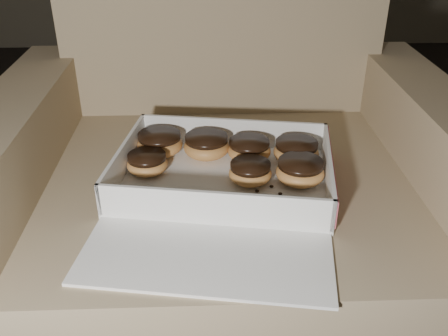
% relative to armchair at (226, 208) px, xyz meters
% --- Properties ---
extents(floor, '(4.50, 4.50, 0.00)m').
position_rel_armchair_xyz_m(floor, '(0.29, -0.09, -0.28)').
color(floor, black).
rests_on(floor, ground).
extents(armchair, '(0.85, 0.72, 0.89)m').
position_rel_armchair_xyz_m(armchair, '(0.00, 0.00, 0.00)').
color(armchair, '#9A8662').
rests_on(armchair, floor).
extents(bakery_box, '(0.42, 0.47, 0.06)m').
position_rel_armchair_xyz_m(bakery_box, '(-0.01, -0.13, 0.13)').
color(bakery_box, white).
rests_on(bakery_box, armchair).
extents(donut_a, '(0.08, 0.08, 0.04)m').
position_rel_armchair_xyz_m(donut_a, '(0.12, -0.04, 0.15)').
color(donut_a, gold).
rests_on(donut_a, bakery_box).
extents(donut_b, '(0.08, 0.08, 0.04)m').
position_rel_armchair_xyz_m(donut_b, '(0.12, -0.11, 0.15)').
color(donut_b, gold).
rests_on(donut_b, bakery_box).
extents(donut_c, '(0.07, 0.07, 0.04)m').
position_rel_armchair_xyz_m(donut_c, '(-0.14, -0.07, 0.15)').
color(donut_c, gold).
rests_on(donut_c, bakery_box).
extents(donut_d, '(0.08, 0.08, 0.04)m').
position_rel_armchair_xyz_m(donut_d, '(-0.12, -0.00, 0.15)').
color(donut_d, gold).
rests_on(donut_d, bakery_box).
extents(donut_e, '(0.08, 0.08, 0.04)m').
position_rel_armchair_xyz_m(donut_e, '(-0.04, -0.02, 0.15)').
color(donut_e, gold).
rests_on(donut_e, bakery_box).
extents(donut_f, '(0.07, 0.07, 0.04)m').
position_rel_armchair_xyz_m(donut_f, '(0.03, -0.11, 0.15)').
color(donut_f, gold).
rests_on(donut_f, bakery_box).
extents(donut_g, '(0.08, 0.08, 0.04)m').
position_rel_armchair_xyz_m(donut_g, '(0.04, -0.03, 0.15)').
color(donut_g, gold).
rests_on(donut_g, bakery_box).
extents(crumb_a, '(0.01, 0.01, 0.00)m').
position_rel_armchair_xyz_m(crumb_a, '(0.08, -0.15, 0.13)').
color(crumb_a, black).
rests_on(crumb_a, bakery_box).
extents(crumb_b, '(0.01, 0.01, 0.00)m').
position_rel_armchair_xyz_m(crumb_b, '(0.07, -0.13, 0.13)').
color(crumb_b, black).
rests_on(crumb_b, bakery_box).
extents(crumb_c, '(0.01, 0.01, 0.00)m').
position_rel_armchair_xyz_m(crumb_c, '(0.04, -0.14, 0.13)').
color(crumb_c, black).
rests_on(crumb_c, bakery_box).
extents(crumb_d, '(0.01, 0.01, 0.00)m').
position_rel_armchair_xyz_m(crumb_d, '(-0.02, -0.16, 0.13)').
color(crumb_d, black).
rests_on(crumb_d, bakery_box).
extents(crumb_e, '(0.01, 0.01, 0.00)m').
position_rel_armchair_xyz_m(crumb_e, '(0.02, -0.21, 0.13)').
color(crumb_e, black).
rests_on(crumb_e, bakery_box).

